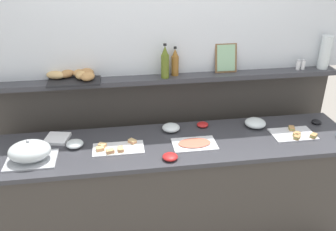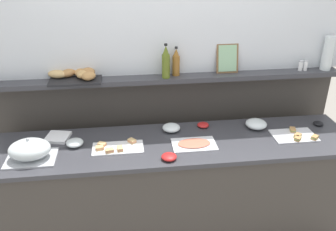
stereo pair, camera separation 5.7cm
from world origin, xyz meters
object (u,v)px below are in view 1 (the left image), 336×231
object	(u,v)px
sandwich_platter_front	(294,134)
cold_cuts_platter	(194,144)
glass_bowl_small	(171,128)
vinegar_bottle_amber	(175,63)
framed_picture	(226,58)
condiment_bowl_teal	(203,125)
water_carafe	(325,52)
serving_cloche	(30,152)
bread_basket	(77,76)
sandwich_platter_rear	(117,148)
glass_bowl_medium	(255,123)
napkin_stack	(57,139)
condiment_bowl_cream	(170,157)
pepper_shaker	(303,64)
condiment_bowl_red	(316,122)
salt_shaker	(298,65)
glass_bowl_large	(75,144)
olive_oil_bottle	(165,63)

from	to	relation	value
sandwich_platter_front	cold_cuts_platter	xyz separation A→B (m)	(-0.80, -0.03, -0.00)
cold_cuts_platter	glass_bowl_small	bearing A→B (deg)	120.08
vinegar_bottle_amber	framed_picture	world-z (taller)	framed_picture
condiment_bowl_teal	water_carafe	size ratio (longest dim) A/B	0.34
serving_cloche	bread_basket	distance (m)	0.71
sandwich_platter_rear	glass_bowl_medium	size ratio (longest dim) A/B	2.17
cold_cuts_platter	napkin_stack	size ratio (longest dim) A/B	1.92
sandwich_platter_front	serving_cloche	world-z (taller)	serving_cloche
serving_cloche	framed_picture	bearing A→B (deg)	20.08
sandwich_platter_front	condiment_bowl_cream	world-z (taller)	condiment_bowl_cream
condiment_bowl_teal	pepper_shaker	xyz separation A→B (m)	(0.90, 0.20, 0.40)
condiment_bowl_red	salt_shaker	size ratio (longest dim) A/B	0.94
bread_basket	vinegar_bottle_amber	bearing A→B (deg)	-0.04
condiment_bowl_cream	glass_bowl_medium	bearing A→B (deg)	26.13
glass_bowl_large	framed_picture	distance (m)	1.39
pepper_shaker	bread_basket	size ratio (longest dim) A/B	0.20
condiment_bowl_red	condiment_bowl_teal	bearing A→B (deg)	174.84
condiment_bowl_red	olive_oil_bottle	world-z (taller)	olive_oil_bottle
condiment_bowl_red	water_carafe	bearing A→B (deg)	64.64
cold_cuts_platter	glass_bowl_large	size ratio (longest dim) A/B	2.57
cold_cuts_platter	bread_basket	distance (m)	1.06
glass_bowl_small	salt_shaker	size ratio (longest dim) A/B	1.62
sandwich_platter_rear	glass_bowl_medium	distance (m)	1.14
sandwich_platter_front	water_carafe	size ratio (longest dim) A/B	1.18
glass_bowl_medium	condiment_bowl_teal	size ratio (longest dim) A/B	1.79
glass_bowl_medium	water_carafe	size ratio (longest dim) A/B	0.60
bread_basket	framed_picture	xyz separation A→B (m)	(1.21, 0.02, 0.08)
condiment_bowl_cream	condiment_bowl_red	bearing A→B (deg)	15.38
napkin_stack	framed_picture	bearing A→B (deg)	11.64
condiment_bowl_teal	glass_bowl_large	bearing A→B (deg)	-170.19
sandwich_platter_front	sandwich_platter_rear	bearing A→B (deg)	-179.65
condiment_bowl_red	condiment_bowl_teal	world-z (taller)	condiment_bowl_teal
condiment_bowl_teal	vinegar_bottle_amber	size ratio (longest dim) A/B	0.40
napkin_stack	pepper_shaker	xyz separation A→B (m)	(2.05, 0.25, 0.41)
condiment_bowl_cream	condiment_bowl_teal	xyz separation A→B (m)	(0.34, 0.44, -0.00)
salt_shaker	pepper_shaker	xyz separation A→B (m)	(0.04, 0.00, 0.00)
pepper_shaker	framed_picture	bearing A→B (deg)	176.72
glass_bowl_medium	condiment_bowl_red	world-z (taller)	glass_bowl_medium
cold_cuts_platter	condiment_bowl_cream	distance (m)	0.27
sandwich_platter_front	serving_cloche	xyz separation A→B (m)	(-1.96, -0.07, 0.06)
sandwich_platter_front	bread_basket	xyz separation A→B (m)	(-1.65, 0.46, 0.41)
condiment_bowl_red	vinegar_bottle_amber	xyz separation A→B (m)	(-1.14, 0.30, 0.47)
glass_bowl_small	condiment_bowl_teal	bearing A→B (deg)	7.32
condiment_bowl_cream	water_carafe	size ratio (longest dim) A/B	0.38
olive_oil_bottle	sandwich_platter_front	bearing A→B (deg)	-23.31
bread_basket	pepper_shaker	bearing A→B (deg)	-0.57
glass_bowl_small	condiment_bowl_cream	bearing A→B (deg)	-99.74
salt_shaker	pepper_shaker	world-z (taller)	same
serving_cloche	framed_picture	world-z (taller)	framed_picture
serving_cloche	sandwich_platter_rear	bearing A→B (deg)	6.46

